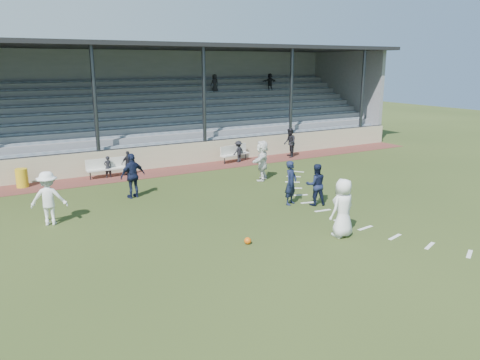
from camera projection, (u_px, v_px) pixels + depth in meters
name	position (u px, v px, depth m)	size (l,w,h in m)	color
ground	(277.00, 233.00, 15.74)	(90.00, 90.00, 0.00)	#2F3D19
cinder_track	(164.00, 172.00, 24.54)	(34.00, 2.00, 0.02)	#592923
retaining_wall	(156.00, 157.00, 25.27)	(34.00, 0.18, 1.20)	#B7AE8D
bench_left	(107.00, 166.00, 23.21)	(2.00, 0.45, 0.95)	beige
bench_right	(234.00, 152.00, 26.89)	(2.04, 0.95, 0.95)	beige
trash_bin	(22.00, 178.00, 21.39)	(0.54, 0.54, 0.86)	gold
football	(248.00, 241.00, 14.75)	(0.22, 0.22, 0.22)	#D3570C
player_white_lead	(343.00, 208.00, 15.23)	(0.95, 0.62, 1.95)	white
player_navy_lead	(291.00, 183.00, 18.73)	(0.65, 0.43, 1.79)	#131934
player_navy_mid	(316.00, 185.00, 18.65)	(0.82, 0.64, 1.69)	#131934
player_white_wing	(49.00, 198.00, 16.35)	(1.24, 0.71, 1.92)	white
player_navy_wing	(133.00, 176.00, 19.65)	(1.12, 0.47, 1.91)	#131934
player_white_back	(262.00, 160.00, 22.63)	(1.81, 0.58, 1.95)	white
official	(290.00, 143.00, 28.10)	(0.85, 0.66, 1.75)	black
sub_left_near	(108.00, 167.00, 23.13)	(0.40, 0.26, 1.09)	black
sub_left_far	(128.00, 163.00, 23.63)	(0.72, 0.30, 1.24)	black
sub_right	(238.00, 151.00, 26.75)	(0.80, 0.46, 1.23)	black
grandstand	(128.00, 119.00, 28.84)	(34.60, 9.00, 6.61)	gray
penalty_arc	(367.00, 214.00, 17.74)	(3.89, 14.63, 0.01)	silver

